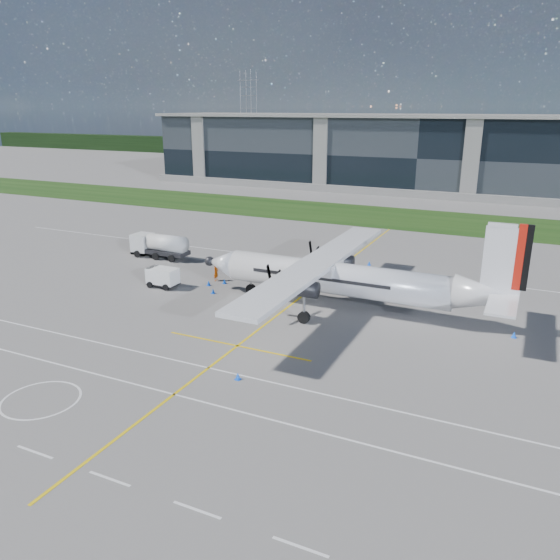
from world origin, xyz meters
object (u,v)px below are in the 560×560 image
Objects in this scene: turboprop_aircraft at (348,261)px; safety_cone_portwing at (238,376)px; safety_cone_nose_port at (213,291)px; safety_cone_nose_stbd at (224,281)px; pylon_west at (249,112)px; ground_crew_person at (216,271)px; safety_cone_stbdwing at (369,263)px; fuel_tanker_truck at (156,246)px; safety_cone_fwd at (209,283)px; baggage_tug at (163,278)px; safety_cone_tail at (514,335)px.

turboprop_aircraft is 16.14m from safety_cone_portwing.
safety_cone_nose_stbd is at bearing 100.83° from safety_cone_nose_port.
ground_crew_person is (73.09, -142.87, -13.99)m from pylon_west.
safety_cone_nose_stbd and safety_cone_stbdwing have the same top height.
fuel_tanker_truck is 3.72× the size of ground_crew_person.
turboprop_aircraft is 15.27m from safety_cone_stbdwing.
fuel_tanker_truck is at bearing 67.87° from ground_crew_person.
fuel_tanker_truck is at bearing 136.52° from safety_cone_portwing.
safety_cone_fwd is at bearing 131.88° from safety_cone_nose_port.
safety_cone_stbdwing is at bearing 44.74° from baggage_tug.
pylon_west is at bearing 121.19° from turboprop_aircraft.
safety_cone_nose_stbd is (4.98, 3.49, -0.71)m from baggage_tug.
baggage_tug is at bearing -174.77° from turboprop_aircraft.
fuel_tanker_truck reaches higher than baggage_tug.
safety_cone_stbdwing is at bearing 48.21° from safety_cone_fwd.
safety_cone_fwd is at bearing -29.96° from fuel_tanker_truck.
safety_cone_portwing is (23.82, -22.58, -1.17)m from fuel_tanker_truck.
ground_crew_person reaches higher than safety_cone_tail.
ground_crew_person reaches higher than safety_cone_portwing.
pylon_west is at bearing 117.10° from safety_cone_nose_port.
baggage_tug is at bearing -49.52° from fuel_tanker_truck.
safety_cone_nose_port is at bearing -48.12° from safety_cone_fwd.
safety_cone_portwing is 29.96m from safety_cone_stbdwing.
fuel_tanker_truck reaches higher than safety_cone_nose_stbd.
baggage_tug is 6.38× the size of safety_cone_stbdwing.
safety_cone_stbdwing is (85.73, -130.62, -14.75)m from pylon_west.
pylon_west is 182.59m from safety_cone_portwing.
safety_cone_tail and safety_cone_stbdwing have the same top height.
pylon_west is at bearing 117.41° from safety_cone_nose_stbd.
fuel_tanker_truck is at bearing 130.48° from baggage_tug.
ground_crew_person is 21.72m from safety_cone_portwing.
safety_cone_nose_port is at bearing -174.12° from turboprop_aircraft.
safety_cone_nose_port is (-10.69, 14.11, 0.00)m from safety_cone_portwing.
safety_cone_nose_port and safety_cone_fwd have the same top height.
fuel_tanker_truck is at bearing 164.65° from turboprop_aircraft.
pylon_west reaches higher than fuel_tanker_truck.
safety_cone_portwing is at bearing -40.18° from baggage_tug.
safety_cone_nose_port is at bearing -32.86° from fuel_tanker_truck.
fuel_tanker_truck is 11.63m from baggage_tug.
safety_cone_nose_stbd is (1.26, -0.48, -0.76)m from ground_crew_person.
turboprop_aircraft is at bearing 5.88° from safety_cone_nose_port.
safety_cone_nose_stbd and safety_cone_portwing have the same top height.
safety_cone_nose_port is at bearing 127.17° from safety_cone_portwing.
turboprop_aircraft is 18.89m from baggage_tug.
fuel_tanker_truck is 15.09× the size of safety_cone_nose_port.
safety_cone_portwing and safety_cone_fwd have the same top height.
safety_cone_tail is (28.59, -2.62, -0.76)m from ground_crew_person.
safety_cone_nose_stbd is 1.00× the size of safety_cone_fwd.
safety_cone_tail and safety_cone_portwing have the same top height.
turboprop_aircraft reaches higher than fuel_tanker_truck.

